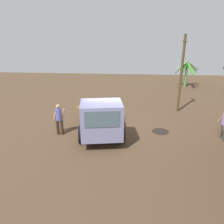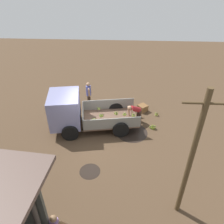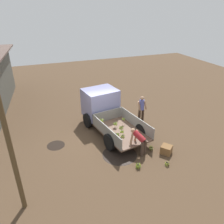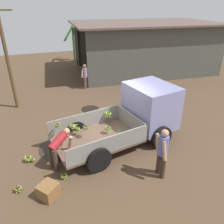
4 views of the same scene
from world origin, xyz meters
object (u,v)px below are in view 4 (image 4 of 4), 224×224
(person_foreground_visitor, at_px, (162,151))
(person_bystander_near_shed, at_px, (85,75))
(banana_bunch_on_ground_1, at_px, (18,188))
(cargo_truck, at_px, (142,111))
(banana_bunch_on_ground_0, at_px, (64,176))
(wooden_crate_0, at_px, (48,191))
(utility_pole, at_px, (7,57))
(banana_bunch_on_ground_2, at_px, (28,158))
(banana_bunch_on_ground_3, at_px, (32,160))
(person_worker_loading, at_px, (58,146))

(person_foreground_visitor, height_order, person_bystander_near_shed, person_foreground_visitor)
(person_bystander_near_shed, xyz_separation_m, banana_bunch_on_ground_1, (-3.97, -7.59, -0.74))
(cargo_truck, xyz_separation_m, person_bystander_near_shed, (-0.74, 6.15, -0.25))
(person_bystander_near_shed, distance_m, banana_bunch_on_ground_0, 8.01)
(banana_bunch_on_ground_1, distance_m, wooden_crate_0, 0.95)
(person_bystander_near_shed, relative_size, banana_bunch_on_ground_0, 6.77)
(utility_pole, bearing_deg, person_foreground_visitor, -58.44)
(person_bystander_near_shed, distance_m, banana_bunch_on_ground_2, 7.30)
(cargo_truck, relative_size, utility_pole, 0.97)
(banana_bunch_on_ground_2, bearing_deg, person_bystander_near_shed, 59.85)
(person_foreground_visitor, bearing_deg, utility_pole, -57.86)
(person_foreground_visitor, relative_size, wooden_crate_0, 3.40)
(person_foreground_visitor, bearing_deg, banana_bunch_on_ground_0, -17.07)
(banana_bunch_on_ground_2, xyz_separation_m, banana_bunch_on_ground_3, (0.13, -0.06, -0.04))
(person_foreground_visitor, bearing_deg, banana_bunch_on_ground_3, -28.62)
(utility_pole, distance_m, banana_bunch_on_ground_0, 6.72)
(banana_bunch_on_ground_0, bearing_deg, banana_bunch_on_ground_1, -177.16)
(utility_pole, xyz_separation_m, person_bystander_near_shed, (4.05, 1.46, -1.77))
(person_foreground_visitor, relative_size, banana_bunch_on_ground_3, 9.00)
(utility_pole, relative_size, person_bystander_near_shed, 3.29)
(cargo_truck, bearing_deg, banana_bunch_on_ground_0, -167.44)
(utility_pole, bearing_deg, banana_bunch_on_ground_3, -83.79)
(utility_pole, xyz_separation_m, banana_bunch_on_ground_3, (0.53, -4.88, -2.54))
(utility_pole, bearing_deg, cargo_truck, -44.42)
(cargo_truck, distance_m, banana_bunch_on_ground_3, 4.38)
(utility_pole, bearing_deg, banana_bunch_on_ground_0, -76.88)
(person_foreground_visitor, height_order, banana_bunch_on_ground_2, person_foreground_visitor)
(person_bystander_near_shed, xyz_separation_m, banana_bunch_on_ground_3, (-3.52, -6.34, -0.77))
(person_foreground_visitor, xyz_separation_m, person_bystander_near_shed, (-0.24, 8.44, -0.08))
(person_foreground_visitor, distance_m, banana_bunch_on_ground_2, 4.52)
(utility_pole, height_order, person_worker_loading, utility_pole)
(person_bystander_near_shed, bearing_deg, banana_bunch_on_ground_1, 94.31)
(utility_pole, height_order, banana_bunch_on_ground_1, utility_pole)
(banana_bunch_on_ground_1, distance_m, banana_bunch_on_ground_2, 1.35)
(person_foreground_visitor, relative_size, banana_bunch_on_ground_1, 7.49)
(utility_pole, relative_size, person_foreground_visitor, 3.02)
(banana_bunch_on_ground_2, bearing_deg, wooden_crate_0, -74.61)
(cargo_truck, relative_size, person_bystander_near_shed, 3.21)
(person_worker_loading, distance_m, banana_bunch_on_ground_0, 0.96)
(wooden_crate_0, bearing_deg, person_foreground_visitor, -6.17)
(person_foreground_visitor, bearing_deg, person_bystander_near_shed, -87.79)
(cargo_truck, distance_m, banana_bunch_on_ground_1, 5.02)
(person_worker_loading, relative_size, person_bystander_near_shed, 0.80)
(banana_bunch_on_ground_0, height_order, banana_bunch_on_ground_2, banana_bunch_on_ground_2)
(utility_pole, distance_m, banana_bunch_on_ground_3, 5.53)
(banana_bunch_on_ground_1, height_order, banana_bunch_on_ground_2, banana_bunch_on_ground_2)
(cargo_truck, height_order, utility_pole, utility_pole)
(person_foreground_visitor, xyz_separation_m, banana_bunch_on_ground_1, (-4.21, 0.85, -0.82))
(banana_bunch_on_ground_3, bearing_deg, banana_bunch_on_ground_1, -109.90)
(wooden_crate_0, bearing_deg, person_worker_loading, 67.62)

